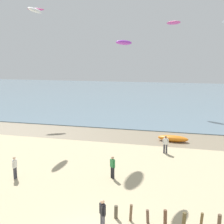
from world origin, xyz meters
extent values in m
cube|color=gray|center=(0.00, 19.12, 0.00)|extent=(120.00, 5.85, 0.01)
cube|color=slate|center=(0.00, 57.05, 0.05)|extent=(160.00, 70.00, 0.10)
cylinder|color=brown|center=(0.57, 2.29, 0.37)|extent=(0.21, 0.24, 0.75)
cylinder|color=brown|center=(1.44, 2.20, 0.49)|extent=(0.20, 0.16, 0.98)
cylinder|color=brown|center=(2.37, 2.20, 0.40)|extent=(0.20, 0.20, 0.81)
cylinder|color=brown|center=(3.31, 2.31, 0.43)|extent=(0.21, 0.20, 0.86)
cylinder|color=brown|center=(4.29, 2.21, 0.45)|extent=(0.24, 0.21, 0.91)
cylinder|color=brown|center=(5.17, 2.22, 0.50)|extent=(0.19, 0.19, 1.02)
cylinder|color=brown|center=(6.05, 2.28, 0.50)|extent=(0.20, 0.21, 1.00)
cylinder|color=#4C4C56|center=(0.22, 0.95, 0.44)|extent=(0.16, 0.16, 0.88)
cylinder|color=#4C4C56|center=(0.08, 1.12, 0.44)|extent=(0.16, 0.16, 0.88)
cube|color=black|center=(0.15, 1.04, 1.18)|extent=(0.40, 0.42, 0.60)
sphere|color=tan|center=(0.15, 1.04, 1.60)|extent=(0.22, 0.22, 0.22)
cylinder|color=black|center=(0.30, 0.85, 1.13)|extent=(0.09, 0.09, 0.52)
cylinder|color=black|center=(-0.01, 1.22, 1.13)|extent=(0.09, 0.09, 0.52)
cylinder|color=#232328|center=(-1.02, 7.56, 0.44)|extent=(0.16, 0.16, 0.88)
cylinder|color=#232328|center=(-0.85, 7.42, 0.44)|extent=(0.16, 0.16, 0.88)
cube|color=#338C4C|center=(-0.93, 7.49, 1.18)|extent=(0.42, 0.40, 0.60)
sphere|color=tan|center=(-0.93, 7.49, 1.60)|extent=(0.22, 0.22, 0.22)
cylinder|color=#338C4C|center=(-1.12, 7.65, 1.13)|extent=(0.09, 0.09, 0.52)
cylinder|color=#338C4C|center=(-0.75, 7.34, 1.13)|extent=(0.09, 0.09, 0.52)
cylinder|color=#383842|center=(-8.01, 5.75, 0.44)|extent=(0.16, 0.16, 0.88)
cylinder|color=#383842|center=(-7.98, 5.53, 0.44)|extent=(0.16, 0.16, 0.88)
cube|color=white|center=(-7.99, 5.64, 1.18)|extent=(0.26, 0.38, 0.60)
sphere|color=beige|center=(-7.99, 5.64, 1.60)|extent=(0.22, 0.22, 0.22)
cylinder|color=white|center=(-8.02, 5.88, 1.13)|extent=(0.09, 0.09, 0.52)
cylinder|color=white|center=(-7.97, 5.40, 1.13)|extent=(0.09, 0.09, 0.52)
cylinder|color=#383842|center=(2.44, 14.18, 0.44)|extent=(0.16, 0.16, 0.88)
cylinder|color=#383842|center=(2.66, 14.17, 0.44)|extent=(0.16, 0.16, 0.88)
cube|color=white|center=(2.55, 14.17, 1.18)|extent=(0.37, 0.23, 0.60)
sphere|color=brown|center=(2.55, 14.17, 1.60)|extent=(0.22, 0.22, 0.22)
cylinder|color=white|center=(2.31, 14.18, 1.13)|extent=(0.09, 0.09, 0.52)
cylinder|color=white|center=(2.79, 14.16, 1.13)|extent=(0.09, 0.09, 0.52)
ellipsoid|color=orange|center=(3.11, 18.35, 0.33)|extent=(3.38, 1.53, 0.65)
ellipsoid|color=purple|center=(-0.54, 9.48, 10.04)|extent=(1.30, 2.27, 0.38)
ellipsoid|color=#E54C99|center=(1.88, 37.53, 14.57)|extent=(2.83, 2.41, 0.77)
ellipsoid|color=#E54C99|center=(-17.80, 27.99, 15.97)|extent=(2.46, 1.85, 0.39)
ellipsoid|color=white|center=(-12.30, 17.70, 14.05)|extent=(1.02, 2.80, 0.75)
camera|label=1|loc=(3.93, -11.93, 8.91)|focal=45.42mm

